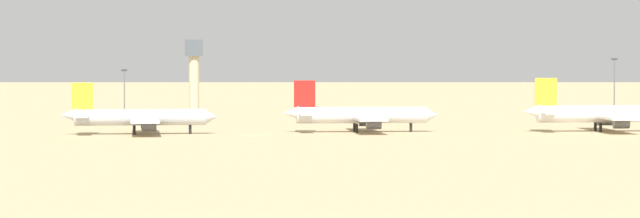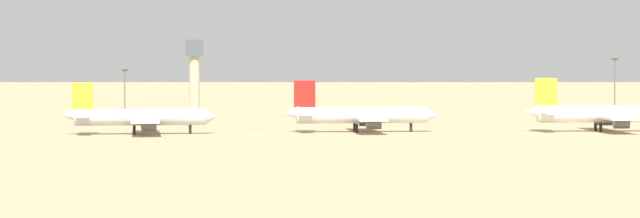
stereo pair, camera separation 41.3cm
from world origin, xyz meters
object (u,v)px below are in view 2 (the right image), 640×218
(control_tower, at_px, (194,69))
(light_pole_west, at_px, (615,84))
(parked_jet_red_3, at_px, (360,115))
(parked_jet_yellow_4, at_px, (603,114))
(parked_jet_yellow_2, at_px, (139,117))
(light_pole_mid, at_px, (125,90))

(control_tower, bearing_deg, light_pole_west, -21.38)
(parked_jet_red_3, height_order, parked_jet_yellow_4, parked_jet_yellow_4)
(parked_jet_yellow_2, height_order, light_pole_mid, light_pole_mid)
(control_tower, distance_m, light_pole_west, 129.69)
(control_tower, distance_m, light_pole_mid, 34.19)
(parked_jet_yellow_2, distance_m, parked_jet_red_3, 52.70)
(parked_jet_yellow_2, relative_size, light_pole_mid, 2.56)
(parked_jet_yellow_2, relative_size, control_tower, 1.56)
(parked_jet_yellow_2, xyz_separation_m, light_pole_west, (143.52, 69.38, 6.06))
(parked_jet_yellow_2, xyz_separation_m, parked_jet_yellow_4, (110.86, -7.02, 0.29))
(parked_jet_yellow_4, height_order, light_pole_mid, light_pole_mid)
(parked_jet_yellow_2, bearing_deg, light_pole_mid, 92.21)
(parked_jet_yellow_4, bearing_deg, light_pole_west, 72.83)
(light_pole_mid, bearing_deg, control_tower, 47.67)
(parked_jet_yellow_2, xyz_separation_m, parked_jet_red_3, (52.70, 0.50, 0.12))
(parked_jet_yellow_4, distance_m, light_pole_mid, 148.42)
(control_tower, relative_size, light_pole_west, 1.33)
(parked_jet_yellow_4, xyz_separation_m, light_pole_west, (32.67, 76.39, 5.77))
(parked_jet_red_3, height_order, control_tower, control_tower)
(parked_jet_red_3, bearing_deg, parked_jet_yellow_2, -174.83)
(parked_jet_red_3, distance_m, light_pole_west, 114.14)
(parked_jet_red_3, distance_m, light_pole_mid, 105.38)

